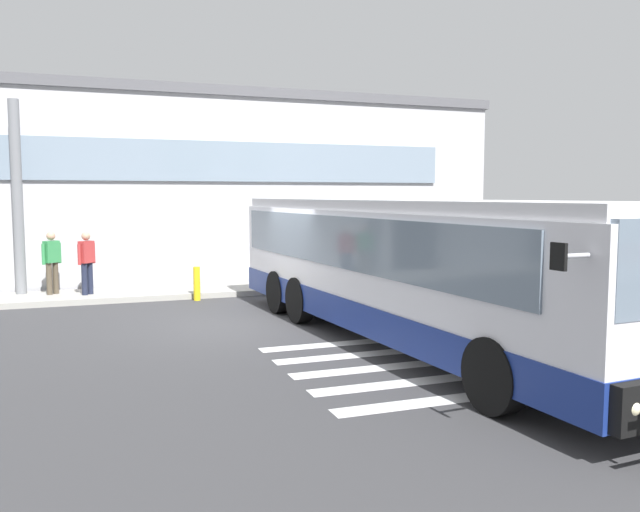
{
  "coord_description": "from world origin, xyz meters",
  "views": [
    {
      "loc": [
        -3.11,
        -13.47,
        2.78
      ],
      "look_at": [
        1.57,
        -0.67,
        1.5
      ],
      "focal_mm": 36.29,
      "sensor_mm": 36.0,
      "label": 1
    }
  ],
  "objects_px": {
    "bus_main_foreground": "(409,272)",
    "passenger_by_doorway": "(87,260)",
    "entry_support_column": "(17,198)",
    "passenger_near_column": "(52,260)",
    "safety_bollard_yellow": "(197,284)"
  },
  "relations": [
    {
      "from": "entry_support_column",
      "to": "bus_main_foreground",
      "type": "bearing_deg",
      "value": -47.68
    },
    {
      "from": "safety_bollard_yellow",
      "to": "entry_support_column",
      "type": "bearing_deg",
      "value": 157.75
    },
    {
      "from": "entry_support_column",
      "to": "passenger_near_column",
      "type": "height_order",
      "value": "entry_support_column"
    },
    {
      "from": "bus_main_foreground",
      "to": "safety_bollard_yellow",
      "type": "distance_m",
      "value": 7.01
    },
    {
      "from": "entry_support_column",
      "to": "bus_main_foreground",
      "type": "xyz_separation_m",
      "value": [
        7.37,
        -8.09,
        -1.38
      ]
    },
    {
      "from": "bus_main_foreground",
      "to": "passenger_near_column",
      "type": "relative_size",
      "value": 7.26
    },
    {
      "from": "passenger_near_column",
      "to": "safety_bollard_yellow",
      "type": "relative_size",
      "value": 1.86
    },
    {
      "from": "bus_main_foreground",
      "to": "passenger_by_doorway",
      "type": "relative_size",
      "value": 7.26
    },
    {
      "from": "safety_bollard_yellow",
      "to": "bus_main_foreground",
      "type": "bearing_deg",
      "value": -64.74
    },
    {
      "from": "passenger_near_column",
      "to": "passenger_by_doorway",
      "type": "bearing_deg",
      "value": -23.6
    },
    {
      "from": "entry_support_column",
      "to": "safety_bollard_yellow",
      "type": "distance_m",
      "value": 5.27
    },
    {
      "from": "bus_main_foreground",
      "to": "passenger_by_doorway",
      "type": "xyz_separation_m",
      "value": [
        -5.69,
        7.34,
        -0.26
      ]
    },
    {
      "from": "passenger_by_doorway",
      "to": "bus_main_foreground",
      "type": "bearing_deg",
      "value": -52.2
    },
    {
      "from": "passenger_near_column",
      "to": "safety_bollard_yellow",
      "type": "height_order",
      "value": "passenger_near_column"
    },
    {
      "from": "entry_support_column",
      "to": "passenger_near_column",
      "type": "bearing_deg",
      "value": -24.68
    }
  ]
}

